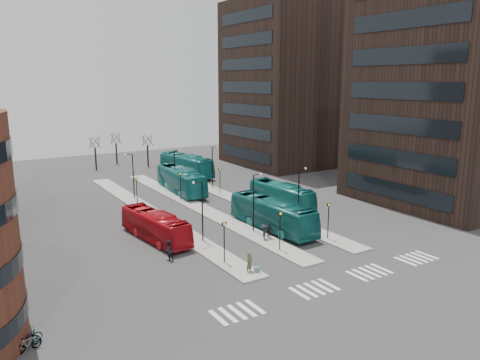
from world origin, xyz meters
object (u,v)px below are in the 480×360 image
bicycle_mid (28,344)px  bicycle_far (26,337)px  commuter_c (264,233)px  suitcase (257,270)px  teal_bus_b (181,180)px  teal_bus_a (272,214)px  commuter_b (269,232)px  bicycle_near (26,338)px  teal_bus_c (281,195)px  red_bus (155,226)px  commuter_a (169,250)px  traveller (249,263)px  teal_bus_d (186,165)px

bicycle_mid → bicycle_far: 0.83m
commuter_c → suitcase: bearing=-4.1°
teal_bus_b → commuter_c: teal_bus_b is taller
suitcase → bicycle_mid: 18.01m
teal_bus_a → commuter_b: bearing=-132.8°
teal_bus_b → bicycle_near: (-24.69, -31.11, -1.34)m
teal_bus_c → bicycle_mid: size_ratio=6.75×
teal_bus_a → bicycle_near: (-25.81, -10.38, -1.25)m
red_bus → bicycle_far: size_ratio=5.54×
bicycle_near → bicycle_mid: size_ratio=1.05×
commuter_a → teal_bus_a: bearing=168.1°
commuter_b → bicycle_mid: bearing=85.4°
teal_bus_a → red_bus: bearing=161.4°
teal_bus_a → bicycle_near: teal_bus_a is taller
red_bus → bicycle_far: (-13.88, -13.87, -0.96)m
commuter_c → teal_bus_c: bearing=170.1°
commuter_b → traveller: bearing=108.8°
red_bus → commuter_a: red_bus is taller
suitcase → traveller: bearing=164.9°
teal_bus_b → bicycle_near: bearing=-123.9°
teal_bus_c → traveller: 21.61m
teal_bus_d → commuter_c: bearing=-108.4°
commuter_c → red_bus: bearing=-88.7°
traveller → red_bus: bearing=89.2°
teal_bus_c → red_bus: bearing=-170.6°
teal_bus_d → commuter_b: teal_bus_d is taller
suitcase → red_bus: (-3.97, 12.37, 1.18)m
teal_bus_a → teal_bus_c: (6.51, 7.06, -0.19)m
teal_bus_b → commuter_a: (-11.89, -23.09, -0.84)m
bicycle_far → teal_bus_d: bearing=-42.8°
teal_bus_d → bicycle_far: teal_bus_d is taller
teal_bus_c → traveller: teal_bus_c is taller
commuter_c → bicycle_near: commuter_c is taller
red_bus → commuter_b: 11.46m
traveller → bicycle_mid: size_ratio=1.14×
red_bus → teal_bus_c: teal_bus_c is taller
teal_bus_a → commuter_c: size_ratio=7.40×
teal_bus_a → commuter_a: (-13.00, -2.36, -0.74)m
bicycle_near → commuter_b: bearing=-52.8°
teal_bus_c → commuter_b: teal_bus_c is taller
commuter_a → commuter_c: 10.18m
commuter_b → bicycle_near: 24.85m
commuter_b → bicycle_near: (-23.60, -7.78, -0.42)m
commuter_c → bicycle_far: (-22.98, -7.93, -0.32)m
red_bus → teal_bus_c: 18.79m
teal_bus_c → bicycle_near: (-32.32, -17.44, -1.06)m
teal_bus_d → commuter_a: (-17.74, -33.73, -0.85)m
teal_bus_b → bicycle_mid: (-24.69, -31.98, -1.30)m
bicycle_mid → commuter_c: bearing=-84.3°
suitcase → bicycle_far: (-17.85, -1.51, 0.22)m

